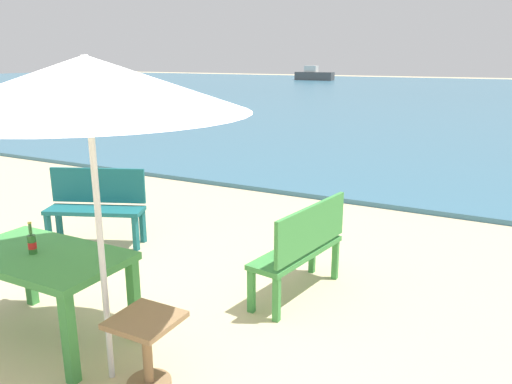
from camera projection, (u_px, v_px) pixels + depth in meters
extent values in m
plane|color=beige|center=(118.00, 362.00, 3.87)|extent=(120.00, 120.00, 0.00)
cube|color=#386B84|center=(475.00, 96.00, 29.44)|extent=(120.00, 50.00, 0.08)
cube|color=#3D8C42|center=(41.00, 257.00, 4.02)|extent=(1.40, 0.80, 0.06)
cube|color=#3D8C42|center=(69.00, 339.00, 3.54)|extent=(0.08, 0.08, 0.70)
cube|color=#3D8C42|center=(29.00, 270.00, 4.70)|extent=(0.08, 0.08, 0.70)
cube|color=#3D8C42|center=(134.00, 299.00, 4.12)|extent=(0.08, 0.08, 0.70)
cylinder|color=#2D662D|center=(32.00, 244.00, 3.99)|extent=(0.06, 0.06, 0.16)
cone|color=#2D662D|center=(31.00, 235.00, 3.97)|extent=(0.06, 0.06, 0.03)
cylinder|color=#2D662D|center=(30.00, 228.00, 3.95)|extent=(0.03, 0.03, 0.09)
cylinder|color=red|center=(32.00, 245.00, 3.99)|extent=(0.07, 0.07, 0.05)
cylinder|color=gold|center=(29.00, 223.00, 3.94)|extent=(0.03, 0.03, 0.01)
cylinder|color=silver|center=(99.00, 230.00, 3.40)|extent=(0.04, 0.04, 2.30)
cone|color=white|center=(87.00, 84.00, 3.14)|extent=(2.10, 2.10, 0.36)
cube|color=olive|center=(145.00, 320.00, 3.46)|extent=(0.44, 0.44, 0.04)
cylinder|color=olive|center=(147.00, 354.00, 3.54)|extent=(0.07, 0.07, 0.50)
cylinder|color=olive|center=(149.00, 383.00, 3.60)|extent=(0.32, 0.32, 0.03)
cube|color=#196066|center=(95.00, 210.00, 6.17)|extent=(1.25, 0.80, 0.05)
cube|color=#196066|center=(98.00, 185.00, 6.25)|extent=(1.12, 0.50, 0.44)
cube|color=#196066|center=(49.00, 231.00, 6.14)|extent=(0.06, 0.06, 0.42)
cube|color=#196066|center=(136.00, 234.00, 6.05)|extent=(0.06, 0.06, 0.42)
cube|color=#196066|center=(59.00, 224.00, 6.41)|extent=(0.06, 0.06, 0.42)
cube|color=#196066|center=(143.00, 226.00, 6.32)|extent=(0.06, 0.06, 0.42)
cube|color=#3D8C42|center=(297.00, 252.00, 4.86)|extent=(0.54, 1.24, 0.05)
cube|color=#3D8C42|center=(312.00, 228.00, 4.70)|extent=(0.22, 1.19, 0.44)
cube|color=#3D8C42|center=(312.00, 254.00, 5.43)|extent=(0.06, 0.06, 0.42)
cube|color=#3D8C42|center=(251.00, 291.00, 4.58)|extent=(0.06, 0.06, 0.42)
cube|color=#3D8C42|center=(335.00, 260.00, 5.27)|extent=(0.06, 0.06, 0.42)
cube|color=#3D8C42|center=(277.00, 299.00, 4.42)|extent=(0.06, 0.06, 0.42)
cube|color=#4C4C4C|center=(314.00, 76.00, 48.25)|extent=(3.75, 1.02, 0.77)
cube|color=silver|center=(311.00, 69.00, 48.23)|extent=(1.19, 0.77, 0.60)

